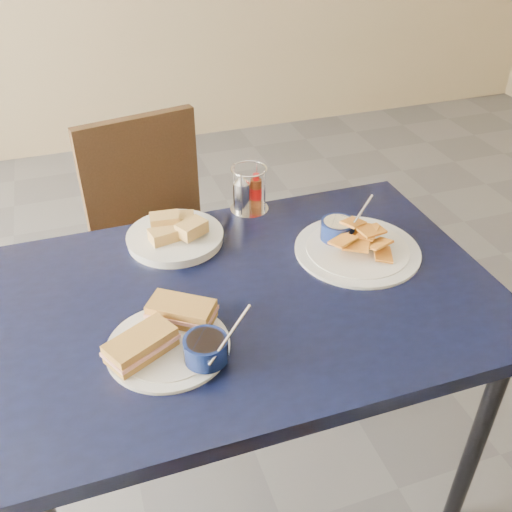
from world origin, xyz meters
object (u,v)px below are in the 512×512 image
object	(u,v)px
bread_basket	(175,235)
sandwich_plate	(173,337)
dining_table	(250,314)
plantain_plate	(353,243)
condiment_caddy	(248,193)
chair_far	(160,228)

from	to	relation	value
bread_basket	sandwich_plate	bearing A→B (deg)	-102.97
dining_table	bread_basket	distance (m)	0.30
dining_table	plantain_plate	distance (m)	0.33
condiment_caddy	chair_far	bearing A→B (deg)	118.93
dining_table	plantain_plate	bearing A→B (deg)	15.44
bread_basket	chair_far	bearing A→B (deg)	86.94
chair_far	condiment_caddy	world-z (taller)	same
dining_table	condiment_caddy	xyz separation A→B (m)	(0.11, 0.36, 0.13)
plantain_plate	bread_basket	world-z (taller)	plantain_plate
sandwich_plate	plantain_plate	world-z (taller)	same
chair_far	plantain_plate	xyz separation A→B (m)	(0.40, -0.65, 0.26)
chair_far	sandwich_plate	size ratio (longest dim) A/B	2.93
chair_far	sandwich_plate	xyz separation A→B (m)	(-0.11, -0.85, 0.27)
chair_far	dining_table	bearing A→B (deg)	-82.78
plantain_plate	dining_table	bearing A→B (deg)	-164.56
condiment_caddy	plantain_plate	bearing A→B (deg)	-54.31
bread_basket	dining_table	bearing A→B (deg)	-66.17
chair_far	plantain_plate	world-z (taller)	chair_far
dining_table	chair_far	distance (m)	0.76
bread_basket	condiment_caddy	xyz separation A→B (m)	(0.23, 0.09, 0.03)
chair_far	condiment_caddy	xyz separation A→B (m)	(0.21, -0.37, 0.30)
plantain_plate	bread_basket	xyz separation A→B (m)	(-0.43, 0.18, 0.00)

